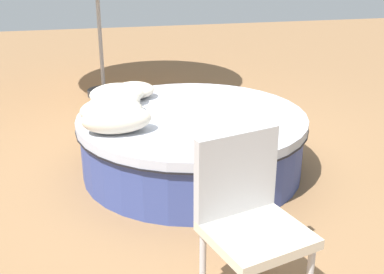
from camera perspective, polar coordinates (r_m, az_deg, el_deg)
ground_plane at (r=4.49m, az=-0.00°, el=-3.78°), size 16.00×16.00×0.00m
round_bed at (r=4.38m, az=-0.00°, el=-0.56°), size 2.02×2.02×0.53m
throw_pillow_0 at (r=4.74m, az=-6.88°, el=5.43°), size 0.41×0.32×0.16m
throw_pillow_1 at (r=4.56m, az=-8.77°, el=4.92°), size 0.50×0.34×0.20m
throw_pillow_2 at (r=4.32m, az=-8.95°, el=4.06°), size 0.44×0.31×0.21m
throw_pillow_3 at (r=4.11m, az=-9.38°, el=3.06°), size 0.52×0.39×0.21m
throw_pillow_4 at (r=3.89m, az=-8.78°, el=2.04°), size 0.55×0.31×0.22m
patio_chair at (r=2.77m, az=6.45°, el=-8.33°), size 0.64×0.62×0.98m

